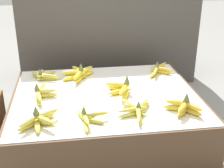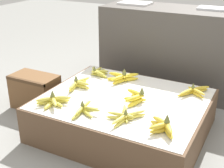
# 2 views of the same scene
# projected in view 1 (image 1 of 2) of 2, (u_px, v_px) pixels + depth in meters

# --- Properties ---
(ground_plane) EXTENTS (10.00, 10.00, 0.00)m
(ground_plane) POSITION_uv_depth(u_px,v_px,m) (106.00, 131.00, 1.99)
(ground_plane) COLOR gray
(display_platform) EXTENTS (1.12, 0.93, 0.26)m
(display_platform) POSITION_uv_depth(u_px,v_px,m) (106.00, 113.00, 1.94)
(display_platform) COLOR brown
(display_platform) RESTS_ON ground_plane
(back_vendor_table) EXTENTS (1.44, 0.48, 0.75)m
(back_vendor_table) POSITION_uv_depth(u_px,v_px,m) (107.00, 36.00, 2.69)
(back_vendor_table) COLOR #4C4742
(back_vendor_table) RESTS_ON ground_plane
(banana_bunch_front_left) EXTENTS (0.21, 0.19, 0.10)m
(banana_bunch_front_left) POSITION_uv_depth(u_px,v_px,m) (39.00, 120.00, 1.54)
(banana_bunch_front_left) COLOR #DBCC4C
(banana_bunch_front_left) RESTS_ON display_platform
(banana_bunch_front_midleft) EXTENTS (0.16, 0.23, 0.08)m
(banana_bunch_front_midleft) POSITION_uv_depth(u_px,v_px,m) (88.00, 117.00, 1.58)
(banana_bunch_front_midleft) COLOR gold
(banana_bunch_front_midleft) RESTS_ON display_platform
(banana_bunch_front_midright) EXTENTS (0.21, 0.26, 0.08)m
(banana_bunch_front_midright) POSITION_uv_depth(u_px,v_px,m) (137.00, 110.00, 1.65)
(banana_bunch_front_midright) COLOR #DBCC4C
(banana_bunch_front_midright) RESTS_ON display_platform
(banana_bunch_front_right) EXTENTS (0.19, 0.16, 0.11)m
(banana_bunch_front_right) POSITION_uv_depth(u_px,v_px,m) (184.00, 107.00, 1.66)
(banana_bunch_front_right) COLOR gold
(banana_bunch_front_right) RESTS_ON display_platform
(banana_bunch_middle_left) EXTENTS (0.14, 0.26, 0.10)m
(banana_bunch_middle_left) POSITION_uv_depth(u_px,v_px,m) (41.00, 93.00, 1.83)
(banana_bunch_middle_left) COLOR #DBCC4C
(banana_bunch_middle_left) RESTS_ON display_platform
(banana_bunch_middle_midright) EXTENTS (0.17, 0.23, 0.11)m
(banana_bunch_middle_midright) POSITION_uv_depth(u_px,v_px,m) (121.00, 89.00, 1.87)
(banana_bunch_middle_midright) COLOR yellow
(banana_bunch_middle_midright) RESTS_ON display_platform
(banana_bunch_back_left) EXTENTS (0.20, 0.18, 0.08)m
(banana_bunch_back_left) POSITION_uv_depth(u_px,v_px,m) (43.00, 75.00, 2.09)
(banana_bunch_back_left) COLOR gold
(banana_bunch_back_left) RESTS_ON display_platform
(banana_bunch_back_midleft) EXTENTS (0.23, 0.25, 0.11)m
(banana_bunch_back_midleft) POSITION_uv_depth(u_px,v_px,m) (79.00, 74.00, 2.10)
(banana_bunch_back_midleft) COLOR yellow
(banana_bunch_back_midleft) RESTS_ON display_platform
(banana_bunch_back_right) EXTENTS (0.19, 0.24, 0.08)m
(banana_bunch_back_right) POSITION_uv_depth(u_px,v_px,m) (159.00, 70.00, 2.19)
(banana_bunch_back_right) COLOR gold
(banana_bunch_back_right) RESTS_ON display_platform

